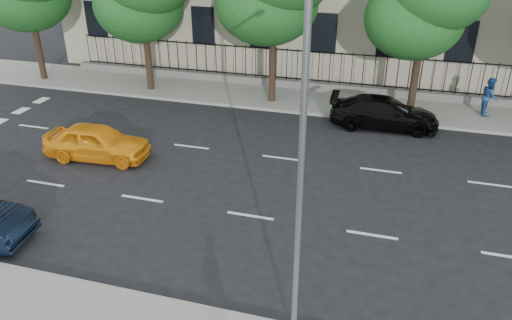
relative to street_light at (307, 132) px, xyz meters
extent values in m
plane|color=black|center=(-2.50, 1.77, -5.15)|extent=(120.00, 120.00, 0.00)
cube|color=gray|center=(-2.50, 15.77, -5.07)|extent=(60.00, 4.00, 0.15)
cube|color=slate|center=(-2.50, 17.47, -4.80)|extent=(30.00, 0.50, 0.40)
cube|color=black|center=(-2.50, 17.47, -4.50)|extent=(28.80, 0.05, 0.05)
cube|color=black|center=(-2.50, 17.47, -2.90)|extent=(28.80, 0.05, 0.05)
cylinder|color=slate|center=(0.00, -0.53, -1.00)|extent=(0.14, 0.14, 8.00)
cylinder|color=#382619|center=(-18.50, 14.97, -3.42)|extent=(0.36, 0.36, 3.15)
cylinder|color=#382619|center=(-11.50, 14.97, -3.51)|extent=(0.36, 0.36, 2.97)
ellipsoid|color=#1C561E|center=(-11.90, 15.27, -0.52)|extent=(4.75, 4.75, 3.90)
cylinder|color=#382619|center=(-4.50, 14.97, -3.34)|extent=(0.36, 0.36, 3.32)
ellipsoid|color=#1C561E|center=(-4.90, 15.27, -0.05)|extent=(5.13, 5.13, 4.21)
cylinder|color=#382619|center=(2.50, 14.97, -3.46)|extent=(0.36, 0.36, 3.08)
ellipsoid|color=#1C561E|center=(2.10, 15.27, -0.48)|extent=(4.56, 4.56, 3.74)
imported|color=orange|center=(-9.71, 6.71, -4.42)|extent=(4.38, 2.04, 1.45)
imported|color=black|center=(1.30, 13.27, -4.43)|extent=(5.05, 2.23, 1.44)
imported|color=navy|center=(6.09, 15.90, -4.07)|extent=(0.71, 0.91, 1.86)
camera|label=1|loc=(1.55, -9.18, 4.02)|focal=35.00mm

